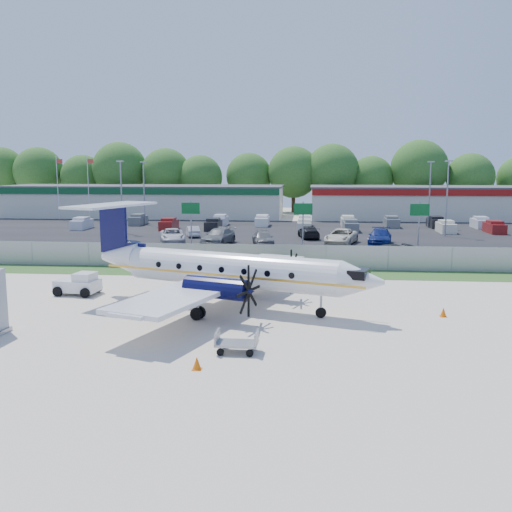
# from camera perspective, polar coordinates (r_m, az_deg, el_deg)

# --- Properties ---
(ground) EXTENTS (170.00, 170.00, 0.00)m
(ground) POSITION_cam_1_polar(r_m,az_deg,el_deg) (33.44, -0.95, -5.49)
(ground) COLOR beige
(ground) RESTS_ON ground
(grass_verge) EXTENTS (170.00, 4.00, 0.02)m
(grass_verge) POSITION_cam_1_polar(r_m,az_deg,el_deg) (45.11, 0.70, -1.70)
(grass_verge) COLOR #2D561E
(grass_verge) RESTS_ON ground
(access_road) EXTENTS (170.00, 8.00, 0.02)m
(access_road) POSITION_cam_1_polar(r_m,az_deg,el_deg) (51.98, 1.32, -0.28)
(access_road) COLOR black
(access_road) RESTS_ON ground
(parking_lot) EXTENTS (170.00, 32.00, 0.02)m
(parking_lot) POSITION_cam_1_polar(r_m,az_deg,el_deg) (72.76, 2.47, 2.35)
(parking_lot) COLOR black
(parking_lot) RESTS_ON ground
(perimeter_fence) EXTENTS (120.00, 0.06, 1.99)m
(perimeter_fence) POSITION_cam_1_polar(r_m,az_deg,el_deg) (46.90, 0.90, -0.06)
(perimeter_fence) COLOR gray
(perimeter_fence) RESTS_ON ground
(building_west) EXTENTS (46.40, 12.40, 5.24)m
(building_west) POSITION_cam_1_polar(r_m,az_deg,el_deg) (98.28, -11.04, 5.43)
(building_west) COLOR beige
(building_west) RESTS_ON ground
(building_east) EXTENTS (44.40, 12.40, 5.24)m
(building_east) POSITION_cam_1_polar(r_m,az_deg,el_deg) (96.99, 18.75, 5.08)
(building_east) COLOR beige
(building_east) RESTS_ON ground
(sign_left) EXTENTS (1.80, 0.26, 5.00)m
(sign_left) POSITION_cam_1_polar(r_m,az_deg,el_deg) (56.49, -6.53, 4.08)
(sign_left) COLOR gray
(sign_left) RESTS_ON ground
(sign_mid) EXTENTS (1.80, 0.26, 5.00)m
(sign_mid) POSITION_cam_1_polar(r_m,az_deg,el_deg) (55.31, 4.73, 4.00)
(sign_mid) COLOR gray
(sign_mid) RESTS_ON ground
(sign_right) EXTENTS (1.80, 0.26, 5.00)m
(sign_right) POSITION_cam_1_polar(r_m,az_deg,el_deg) (56.28, 16.02, 3.77)
(sign_right) COLOR gray
(sign_right) RESTS_ON ground
(flagpole_west) EXTENTS (1.06, 0.12, 10.00)m
(flagpole_west) POSITION_cam_1_polar(r_m,az_deg,el_deg) (95.74, -19.20, 6.82)
(flagpole_west) COLOR silver
(flagpole_west) RESTS_ON ground
(flagpole_east) EXTENTS (1.06, 0.12, 10.00)m
(flagpole_east) POSITION_cam_1_polar(r_m,az_deg,el_deg) (93.79, -16.39, 6.92)
(flagpole_east) COLOR silver
(flagpole_east) RESTS_ON ground
(light_pole_nw) EXTENTS (0.90, 0.35, 9.09)m
(light_pole_nw) POSITION_cam_1_polar(r_m,az_deg,el_deg) (74.10, -13.32, 6.29)
(light_pole_nw) COLOR gray
(light_pole_nw) RESTS_ON ground
(light_pole_ne) EXTENTS (0.90, 0.35, 9.09)m
(light_pole_ne) POSITION_cam_1_polar(r_m,az_deg,el_deg) (72.17, 18.58, 6.00)
(light_pole_ne) COLOR gray
(light_pole_ne) RESTS_ON ground
(light_pole_sw) EXTENTS (0.90, 0.35, 9.09)m
(light_pole_sw) POSITION_cam_1_polar(r_m,az_deg,el_deg) (83.63, -11.14, 6.63)
(light_pole_sw) COLOR gray
(light_pole_sw) RESTS_ON ground
(light_pole_se) EXTENTS (0.90, 0.35, 9.09)m
(light_pole_se) POSITION_cam_1_polar(r_m,az_deg,el_deg) (81.93, 16.98, 6.37)
(light_pole_se) COLOR gray
(light_pole_se) RESTS_ON ground
(tree_line) EXTENTS (112.00, 6.00, 14.00)m
(tree_line) POSITION_cam_1_polar(r_m,az_deg,el_deg) (106.58, 3.38, 4.42)
(tree_line) COLOR #295A1A
(tree_line) RESTS_ON ground
(aircraft) EXTENTS (19.34, 18.84, 5.94)m
(aircraft) POSITION_cam_1_polar(r_m,az_deg,el_deg) (33.87, -3.08, -1.34)
(aircraft) COLOR silver
(aircraft) RESTS_ON ground
(pushback_tug) EXTENTS (2.87, 2.21, 1.46)m
(pushback_tug) POSITION_cam_1_polar(r_m,az_deg,el_deg) (39.23, -17.25, -2.69)
(pushback_tug) COLOR silver
(pushback_tug) RESTS_ON ground
(baggage_cart_near) EXTENTS (1.88, 1.23, 0.95)m
(baggage_cart_near) POSITION_cam_1_polar(r_m,az_deg,el_deg) (32.68, -10.91, -5.20)
(baggage_cart_near) COLOR gray
(baggage_cart_near) RESTS_ON ground
(baggage_cart_far) EXTENTS (1.92, 1.19, 0.99)m
(baggage_cart_far) POSITION_cam_1_polar(r_m,az_deg,el_deg) (26.01, -1.94, -8.66)
(baggage_cart_far) COLOR gray
(baggage_cart_far) RESTS_ON ground
(cone_nose) EXTENTS (0.38, 0.38, 0.54)m
(cone_nose) POSITION_cam_1_polar(r_m,az_deg,el_deg) (33.76, 18.23, -5.36)
(cone_nose) COLOR #E66007
(cone_nose) RESTS_ON ground
(cone_port_wing) EXTENTS (0.39, 0.39, 0.55)m
(cone_port_wing) POSITION_cam_1_polar(r_m,az_deg,el_deg) (24.13, -5.93, -10.63)
(cone_port_wing) COLOR #E66007
(cone_port_wing) RESTS_ON ground
(cone_starboard_wing) EXTENTS (0.39, 0.39, 0.55)m
(cone_starboard_wing) POSITION_cam_1_polar(r_m,az_deg,el_deg) (44.75, -5.97, -1.50)
(cone_starboard_wing) COLOR #E66007
(cone_starboard_wing) RESTS_ON ground
(road_car_west) EXTENTS (5.71, 2.91, 1.59)m
(road_car_west) POSITION_cam_1_polar(r_m,az_deg,el_deg) (53.66, -12.07, -0.20)
(road_car_west) COLOR navy
(road_car_west) RESTS_ON ground
(road_car_mid) EXTENTS (4.95, 3.40, 1.33)m
(road_car_mid) POSITION_cam_1_polar(r_m,az_deg,el_deg) (53.19, 12.87, -0.31)
(road_car_mid) COLOR black
(road_car_mid) RESTS_ON ground
(parked_car_a) EXTENTS (4.07, 6.12, 1.56)m
(parked_car_a) POSITION_cam_1_polar(r_m,az_deg,el_deg) (63.83, -8.34, 1.33)
(parked_car_a) COLOR silver
(parked_car_a) RESTS_ON ground
(parked_car_b) EXTENTS (3.60, 6.29, 1.72)m
(parked_car_b) POSITION_cam_1_polar(r_m,az_deg,el_deg) (61.74, -3.78, 1.15)
(parked_car_b) COLOR #595B5E
(parked_car_b) RESTS_ON ground
(parked_car_c) EXTENTS (2.93, 5.26, 1.44)m
(parked_car_c) POSITION_cam_1_polar(r_m,az_deg,el_deg) (61.26, 0.71, 1.11)
(parked_car_c) COLOR #595B5E
(parked_car_c) RESTS_ON ground
(parked_car_d) EXTENTS (4.29, 6.52, 1.66)m
(parked_car_d) POSITION_cam_1_polar(r_m,az_deg,el_deg) (62.60, 8.50, 1.18)
(parked_car_d) COLOR beige
(parked_car_d) RESTS_ON ground
(parked_car_e) EXTENTS (3.28, 6.11, 1.68)m
(parked_car_e) POSITION_cam_1_polar(r_m,az_deg,el_deg) (63.12, 12.26, 1.14)
(parked_car_e) COLOR navy
(parked_car_e) RESTS_ON ground
(parked_car_f) EXTENTS (2.48, 4.15, 1.29)m
(parked_car_f) POSITION_cam_1_polar(r_m,az_deg,el_deg) (68.90, -6.33, 1.92)
(parked_car_f) COLOR silver
(parked_car_f) RESTS_ON ground
(parked_car_g) EXTENTS (2.82, 5.31, 1.47)m
(parked_car_g) POSITION_cam_1_polar(r_m,az_deg,el_deg) (67.32, 5.28, 1.78)
(parked_car_g) COLOR black
(parked_car_g) RESTS_ON ground
(far_parking_rows) EXTENTS (56.00, 10.00, 1.60)m
(far_parking_rows) POSITION_cam_1_polar(r_m,az_deg,el_deg) (77.72, 2.65, 2.76)
(far_parking_rows) COLOR gray
(far_parking_rows) RESTS_ON ground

